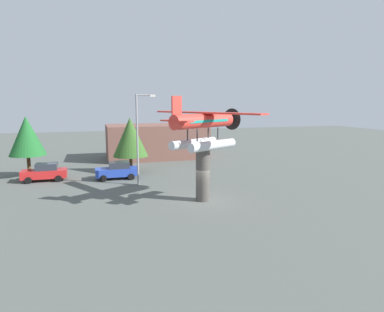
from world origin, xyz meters
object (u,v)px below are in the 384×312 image
display_pedestal (203,175)px  floatplane_monument (204,127)px  tree_east (130,137)px  tree_west (27,136)px  streetlight_primary (139,133)px  car_near_red (45,172)px  storefront_building (156,141)px  car_mid_blue (117,170)px

display_pedestal → floatplane_monument: bearing=30.0°
tree_east → tree_west: bearing=176.8°
tree_west → streetlight_primary: bearing=-31.7°
display_pedestal → car_near_red: size_ratio=0.99×
storefront_building → tree_east: (-4.61, -9.29, 1.62)m
tree_west → tree_east: tree_west is taller
car_near_red → streetlight_primary: streetlight_primary is taller
tree_west → tree_east: size_ratio=1.04×
storefront_building → tree_east: size_ratio=2.22×
display_pedestal → car_near_red: display_pedestal is taller
floatplane_monument → storefront_building: 22.22m
car_near_red → streetlight_primary: size_ratio=0.50×
floatplane_monument → tree_east: size_ratio=1.57×
storefront_building → floatplane_monument: bearing=-90.8°
floatplane_monument → streetlight_primary: bearing=91.8°
display_pedestal → storefront_building: size_ratio=0.31×
floatplane_monument → car_near_red: bearing=110.1°
streetlight_primary → tree_west: streetlight_primary is taller
tree_west → tree_east: 10.46m
display_pedestal → tree_east: 13.51m
car_mid_blue → tree_west: size_ratio=0.66×
streetlight_primary → tree_east: size_ratio=1.39×
storefront_building → tree_west: bearing=-149.9°
car_mid_blue → display_pedestal: bearing=121.2°
display_pedestal → tree_east: bearing=108.3°
car_near_red → tree_east: size_ratio=0.69×
display_pedestal → floatplane_monument: size_ratio=0.44×
storefront_building → tree_west: size_ratio=2.13×
floatplane_monument → streetlight_primary: 7.89m
display_pedestal → streetlight_primary: (-4.02, 6.72, 2.79)m
car_mid_blue → tree_east: size_ratio=0.69×
floatplane_monument → car_near_red: size_ratio=2.27×
car_near_red → car_mid_blue: same height
floatplane_monument → tree_west: floatplane_monument is taller
car_mid_blue → streetlight_primary: (1.90, -3.06, 3.99)m
car_near_red → tree_east: bearing=-168.2°
floatplane_monument → car_mid_blue: 12.45m
streetlight_primary → tree_east: (-0.19, 5.99, -0.94)m
tree_west → display_pedestal: bearing=-42.2°
car_mid_blue → tree_east: 4.57m
streetlight_primary → storefront_building: 16.11m
car_mid_blue → streetlight_primary: 5.37m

